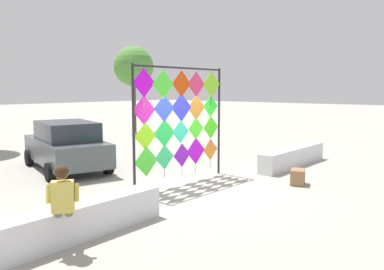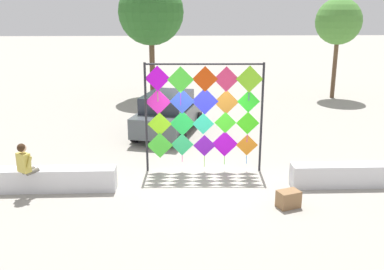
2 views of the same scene
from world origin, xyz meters
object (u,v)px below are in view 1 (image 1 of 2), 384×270
at_px(seated_vendor, 63,200).
at_px(parked_car, 66,145).
at_px(cardboard_box_large, 298,177).
at_px(kite_display_rack, 180,116).
at_px(tree_far_right, 133,67).

relative_size(seated_vendor, parked_car, 0.33).
relative_size(parked_car, cardboard_box_large, 8.21).
height_order(seated_vendor, parked_car, parked_car).
bearing_deg(cardboard_box_large, kite_display_rack, 127.02).
xyz_separation_m(parked_car, tree_far_right, (8.87, 6.73, 3.19)).
distance_m(seated_vendor, tree_far_right, 18.02).
bearing_deg(tree_far_right, seated_vendor, -134.97).
relative_size(kite_display_rack, tree_far_right, 0.67).
height_order(kite_display_rack, seated_vendor, kite_display_rack).
bearing_deg(kite_display_rack, parked_car, 104.97).
bearing_deg(cardboard_box_large, seated_vendor, 171.64).
bearing_deg(parked_car, cardboard_box_large, -65.39).
bearing_deg(seated_vendor, parked_car, 57.77).
xyz_separation_m(kite_display_rack, seated_vendor, (-4.78, -1.67, -1.08)).
bearing_deg(parked_car, tree_far_right, 37.20).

